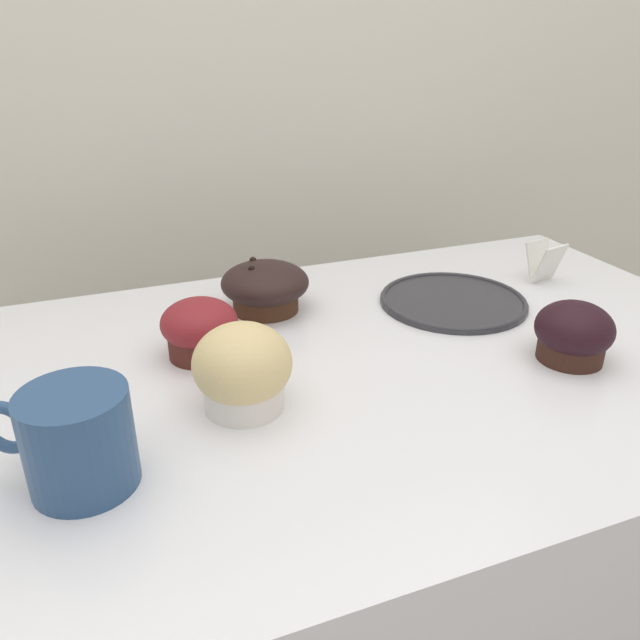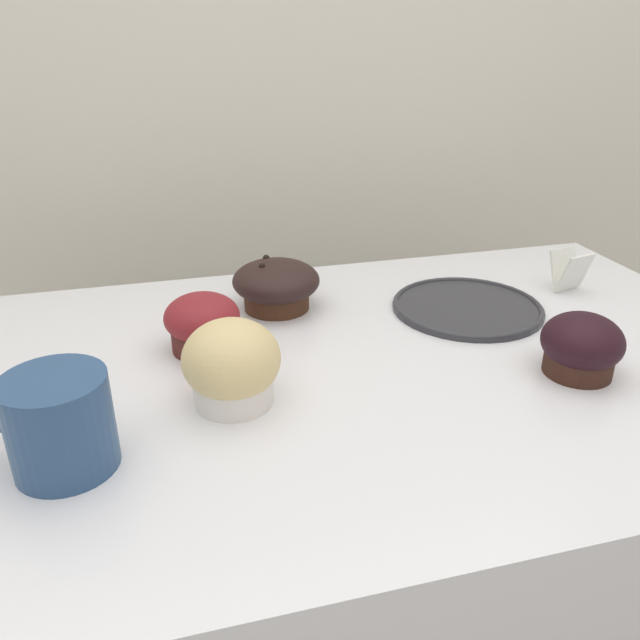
# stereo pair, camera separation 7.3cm
# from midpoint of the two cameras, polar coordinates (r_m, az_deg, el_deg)

# --- Properties ---
(wall_back) EXTENTS (3.20, 0.10, 1.80)m
(wall_back) POSITION_cam_midpoint_polar(r_m,az_deg,el_deg) (1.28, -8.54, 8.50)
(wall_back) COLOR beige
(wall_back) RESTS_ON ground
(display_counter) EXTENTS (1.00, 0.64, 0.91)m
(display_counter) POSITION_cam_midpoint_polar(r_m,az_deg,el_deg) (1.04, 1.83, -25.90)
(display_counter) COLOR silver
(display_counter) RESTS_ON ground
(muffin_front_center) EXTENTS (0.09, 0.09, 0.07)m
(muffin_front_center) POSITION_cam_midpoint_polar(r_m,az_deg,el_deg) (0.76, 19.69, -1.22)
(muffin_front_center) COLOR #351D15
(muffin_front_center) RESTS_ON display_counter
(muffin_back_left) EXTENTS (0.09, 0.09, 0.07)m
(muffin_back_left) POSITION_cam_midpoint_polar(r_m,az_deg,el_deg) (0.75, -13.69, -0.82)
(muffin_back_left) COLOR #4A1E1A
(muffin_back_left) RESTS_ON display_counter
(muffin_back_right) EXTENTS (0.12, 0.12, 0.07)m
(muffin_back_right) POSITION_cam_midpoint_polar(r_m,az_deg,el_deg) (0.85, -7.48, 2.99)
(muffin_back_right) COLOR #402517
(muffin_back_right) RESTS_ON display_counter
(muffin_front_left) EXTENTS (0.10, 0.10, 0.09)m
(muffin_front_left) POSITION_cam_midpoint_polar(r_m,az_deg,el_deg) (0.64, -10.36, -4.60)
(muffin_front_left) COLOR silver
(muffin_front_left) RESTS_ON display_counter
(coffee_cup) EXTENTS (0.13, 0.10, 0.09)m
(coffee_cup) POSITION_cam_midpoint_polar(r_m,az_deg,el_deg) (0.58, -24.89, -9.83)
(coffee_cup) COLOR navy
(coffee_cup) RESTS_ON display_counter
(serving_plate) EXTENTS (0.21, 0.21, 0.01)m
(serving_plate) POSITION_cam_midpoint_polar(r_m,az_deg,el_deg) (0.89, 9.81, 1.73)
(serving_plate) COLOR #2D2D33
(serving_plate) RESTS_ON display_counter
(price_card) EXTENTS (0.06, 0.05, 0.06)m
(price_card) POSITION_cam_midpoint_polar(r_m,az_deg,el_deg) (1.00, 17.90, 5.09)
(price_card) COLOR white
(price_card) RESTS_ON display_counter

